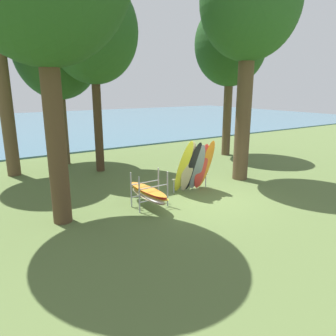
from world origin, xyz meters
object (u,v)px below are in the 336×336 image
Objects in this scene: tree_mid_behind at (57,51)px; leaning_board_pile at (195,167)px; tree_deep_back at (230,45)px; tree_far_left_back at (93,32)px; board_storage_rack at (149,192)px; tree_foreground_right at (250,4)px.

leaning_board_pile is (2.96, -7.55, -4.79)m from tree_mid_behind.
leaning_board_pile is (-5.99, -4.60, -5.35)m from tree_deep_back.
leaning_board_pile is at bearing -68.58° from tree_mid_behind.
board_storage_rack is (-0.38, -5.55, -5.93)m from tree_far_left_back.
tree_far_left_back is 7.93m from tree_deep_back.
tree_deep_back is (7.92, -0.54, -0.08)m from tree_far_left_back.
tree_foreground_right is 1.17× the size of tree_mid_behind.
leaning_board_pile is (1.92, -5.14, -5.43)m from tree_far_left_back.
tree_mid_behind is 9.42m from leaning_board_pile.
tree_mid_behind is at bearing 129.11° from tree_foreground_right.
board_storage_rack is (-5.19, -0.77, -6.72)m from tree_foreground_right.
tree_mid_behind is (-5.85, 7.19, -1.42)m from tree_foreground_right.
tree_mid_behind is at bearing 111.42° from leaning_board_pile.
tree_far_left_back is at bearing 86.06° from board_storage_rack.
tree_far_left_back is 1.00× the size of tree_deep_back.
leaning_board_pile is 2.40m from board_storage_rack.
tree_far_left_back is 4.05× the size of leaning_board_pile.
tree_foreground_right is at bearing -50.89° from tree_mid_behind.
tree_mid_behind is 0.94× the size of tree_far_left_back.
tree_far_left_back is 8.13m from board_storage_rack.
tree_mid_behind reaches higher than board_storage_rack.
tree_deep_back is 11.33m from board_storage_rack.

